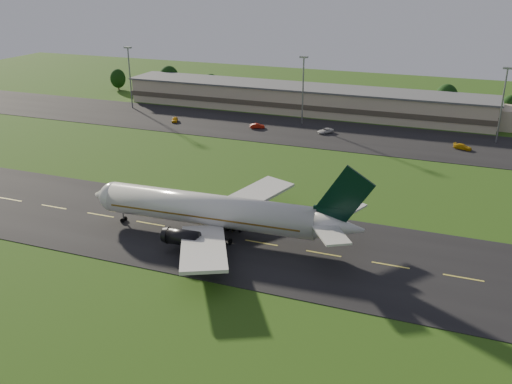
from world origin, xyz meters
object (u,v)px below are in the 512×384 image
(airliner, at_px, (214,211))
(service_vehicle_d, at_px, (463,147))
(light_mast_centre, at_px, (303,82))
(light_mast_east, at_px, (503,96))
(service_vehicle_a, at_px, (175,120))
(light_mast_west, at_px, (129,70))
(terminal, at_px, (321,101))
(service_vehicle_b, at_px, (257,126))
(service_vehicle_c, at_px, (326,131))

(airliner, xyz_separation_m, service_vehicle_d, (38.62, 69.98, -3.88))
(light_mast_centre, height_order, light_mast_east, same)
(service_vehicle_a, height_order, service_vehicle_d, service_vehicle_a)
(light_mast_west, bearing_deg, terminal, 14.76)
(light_mast_centre, bearing_deg, airliner, -84.18)
(light_mast_east, relative_size, service_vehicle_b, 4.73)
(light_mast_west, xyz_separation_m, light_mast_east, (115.00, 0.00, 0.00))
(airliner, distance_m, terminal, 96.38)
(light_mast_east, relative_size, service_vehicle_c, 4.14)
(light_mast_west, distance_m, service_vehicle_a, 28.18)
(light_mast_west, xyz_separation_m, service_vehicle_a, (22.69, -11.70, -11.94))
(service_vehicle_b, bearing_deg, terminal, -50.22)
(airliner, xyz_separation_m, service_vehicle_c, (1.18, 72.52, -3.88))
(light_mast_centre, bearing_deg, light_mast_east, 0.00)
(service_vehicle_a, bearing_deg, service_vehicle_d, -22.99)
(airliner, bearing_deg, service_vehicle_a, 120.91)
(light_mast_centre, height_order, service_vehicle_b, light_mast_centre)
(light_mast_centre, xyz_separation_m, service_vehicle_d, (46.77, -9.98, -11.96))
(service_vehicle_a, relative_size, service_vehicle_b, 0.96)
(service_vehicle_a, bearing_deg, light_mast_west, 128.58)
(service_vehicle_a, height_order, service_vehicle_b, service_vehicle_b)
(light_mast_centre, xyz_separation_m, light_mast_east, (55.00, 0.00, 0.00))
(service_vehicle_b, bearing_deg, service_vehicle_d, -115.20)
(service_vehicle_b, bearing_deg, airliner, 170.24)
(light_mast_west, relative_size, service_vehicle_b, 4.73)
(light_mast_east, distance_m, service_vehicle_d, 17.62)
(terminal, height_order, service_vehicle_a, terminal)
(terminal, distance_m, light_mast_east, 56.67)
(airliner, height_order, service_vehicle_c, airliner)
(airliner, xyz_separation_m, service_vehicle_a, (-45.45, 68.26, -3.86))
(light_mast_west, relative_size, light_mast_centre, 1.00)
(light_mast_east, height_order, service_vehicle_a, light_mast_east)
(light_mast_west, xyz_separation_m, light_mast_centre, (60.00, 0.00, 0.00))
(light_mast_east, distance_m, service_vehicle_b, 67.60)
(airliner, height_order, service_vehicle_b, airliner)
(service_vehicle_b, height_order, service_vehicle_c, service_vehicle_b)
(service_vehicle_a, distance_m, service_vehicle_c, 46.83)
(light_mast_east, bearing_deg, light_mast_west, 180.00)
(service_vehicle_c, bearing_deg, airliner, -57.22)
(service_vehicle_b, bearing_deg, service_vehicle_a, 69.53)
(light_mast_east, relative_size, service_vehicle_a, 4.94)
(service_vehicle_d, bearing_deg, light_mast_centre, 96.86)
(light_mast_west, xyz_separation_m, service_vehicle_c, (69.33, -7.44, -11.95))
(light_mast_west, xyz_separation_m, service_vehicle_d, (106.77, -9.98, -11.96))
(airliner, relative_size, service_vehicle_d, 10.93)
(light_mast_centre, bearing_deg, service_vehicle_a, -162.59)
(service_vehicle_c, bearing_deg, light_mast_centre, 175.14)
(airliner, height_order, light_mast_centre, light_mast_centre)
(light_mast_east, bearing_deg, airliner, -120.37)
(airliner, bearing_deg, terminal, 91.27)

